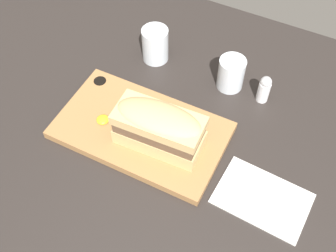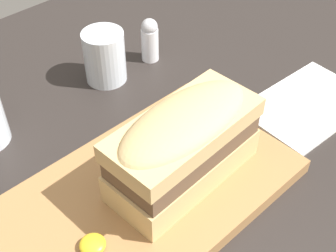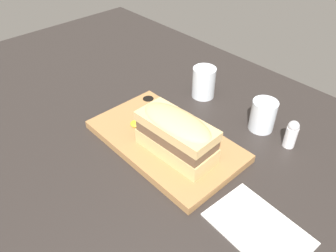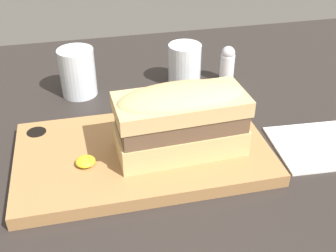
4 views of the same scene
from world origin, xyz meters
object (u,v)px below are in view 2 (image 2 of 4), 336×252
napkin (308,104)px  salt_shaker (150,39)px  wine_glass (105,58)px  serving_board (140,198)px  sandwich (184,142)px

napkin → salt_shaker: 27.18cm
wine_glass → napkin: (17.71, -26.12, -3.61)cm
serving_board → wine_glass: bearing=61.0°
sandwich → napkin: size_ratio=0.99×
serving_board → salt_shaker: salt_shaker is taller
napkin → salt_shaker: salt_shaker is taller
serving_board → salt_shaker: bearing=45.8°
serving_board → napkin: serving_board is taller
serving_board → napkin: 30.49cm
sandwich → wine_glass: 25.53cm
wine_glass → salt_shaker: wine_glass is taller
napkin → sandwich: bearing=175.7°
serving_board → sandwich: sandwich is taller
sandwich → wine_glass: size_ratio=2.30×
sandwich → salt_shaker: (15.70, 23.51, -3.86)cm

